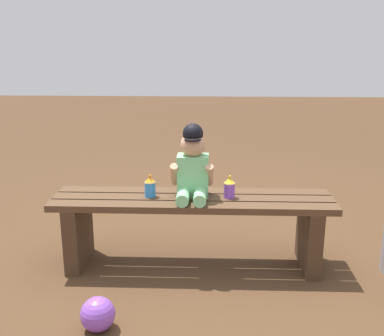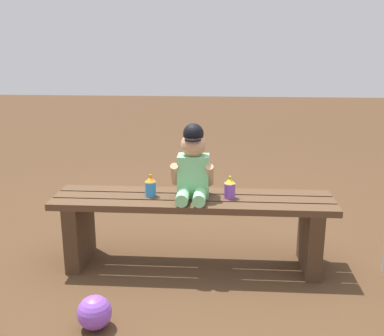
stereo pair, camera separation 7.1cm
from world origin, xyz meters
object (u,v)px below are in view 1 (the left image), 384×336
at_px(child_figure, 192,166).
at_px(sippy_cup_left, 150,186).
at_px(toy_ball, 98,314).
at_px(sippy_cup_right, 229,187).
at_px(park_bench, 193,219).

bearing_deg(child_figure, sippy_cup_left, -178.31).
height_order(child_figure, sippy_cup_left, child_figure).
height_order(sippy_cup_left, toy_ball, sippy_cup_left).
bearing_deg(sippy_cup_left, sippy_cup_right, 0.00).
relative_size(park_bench, toy_ball, 9.97).
distance_m(sippy_cup_right, toy_ball, 0.95).
distance_m(park_bench, toy_ball, 0.77).
distance_m(park_bench, sippy_cup_right, 0.27).
distance_m(sippy_cup_left, toy_ball, 0.76).
bearing_deg(sippy_cup_left, child_figure, 1.69).
bearing_deg(park_bench, sippy_cup_right, 0.93).
distance_m(park_bench, sippy_cup_left, 0.30).
distance_m(child_figure, toy_ball, 0.91).
height_order(sippy_cup_left, sippy_cup_right, same).
relative_size(park_bench, child_figure, 3.80).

